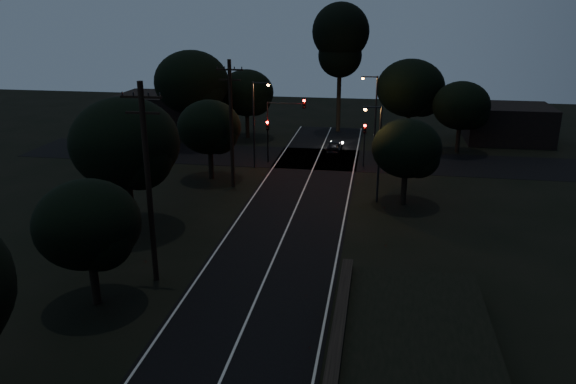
% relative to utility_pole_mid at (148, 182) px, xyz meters
% --- Properties ---
extents(road_surface, '(60.00, 70.00, 0.03)m').
position_rel_utility_pole_mid_xyz_m(road_surface, '(6.00, 16.12, -5.73)').
color(road_surface, black).
rests_on(road_surface, ground).
extents(utility_pole_mid, '(2.20, 0.30, 11.00)m').
position_rel_utility_pole_mid_xyz_m(utility_pole_mid, '(0.00, 0.00, 0.00)').
color(utility_pole_mid, black).
rests_on(utility_pole_mid, ground).
extents(utility_pole_far, '(2.20, 0.30, 10.50)m').
position_rel_utility_pole_mid_xyz_m(utility_pole_far, '(0.00, 17.00, -0.25)').
color(utility_pole_far, black).
rests_on(utility_pole_far, ground).
extents(tree_left_b, '(5.20, 5.20, 6.61)m').
position_rel_utility_pole_mid_xyz_m(tree_left_b, '(-1.82, -3.10, -1.46)').
color(tree_left_b, black).
rests_on(tree_left_b, ground).
extents(tree_left_c, '(7.14, 7.14, 9.02)m').
position_rel_utility_pole_mid_xyz_m(tree_left_c, '(-4.25, 6.86, 0.09)').
color(tree_left_c, black).
rests_on(tree_left_c, ground).
extents(tree_left_d, '(5.46, 5.46, 6.92)m').
position_rel_utility_pole_mid_xyz_m(tree_left_d, '(-2.31, 18.89, -1.26)').
color(tree_left_d, black).
rests_on(tree_left_d, ground).
extents(tree_far_nw, '(6.09, 6.09, 7.72)m').
position_rel_utility_pole_mid_xyz_m(tree_far_nw, '(-2.78, 34.88, -0.74)').
color(tree_far_nw, black).
rests_on(tree_far_nw, ground).
extents(tree_far_w, '(7.90, 7.90, 10.07)m').
position_rel_utility_pole_mid_xyz_m(tree_far_w, '(-7.72, 30.84, 0.81)').
color(tree_far_w, black).
rests_on(tree_far_w, ground).
extents(tree_far_ne, '(7.23, 7.23, 9.15)m').
position_rel_utility_pole_mid_xyz_m(tree_far_ne, '(15.26, 34.85, 0.18)').
color(tree_far_ne, black).
rests_on(tree_far_ne, ground).
extents(tree_far_e, '(5.75, 5.75, 7.29)m').
position_rel_utility_pole_mid_xyz_m(tree_far_e, '(20.20, 31.88, -1.01)').
color(tree_far_e, black).
rests_on(tree_far_e, ground).
extents(tree_right_a, '(5.19, 5.19, 6.60)m').
position_rel_utility_pole_mid_xyz_m(tree_right_a, '(14.18, 14.90, -1.46)').
color(tree_right_a, black).
rests_on(tree_right_a, ground).
extents(tall_pine, '(6.55, 6.55, 14.88)m').
position_rel_utility_pole_mid_xyz_m(tall_pine, '(7.00, 40.00, 4.99)').
color(tall_pine, black).
rests_on(tall_pine, ground).
extents(building_left, '(10.00, 8.00, 4.40)m').
position_rel_utility_pole_mid_xyz_m(building_left, '(-14.00, 37.00, -3.54)').
color(building_left, black).
rests_on(building_left, ground).
extents(building_right, '(9.00, 7.00, 4.00)m').
position_rel_utility_pole_mid_xyz_m(building_right, '(26.00, 38.00, -3.74)').
color(building_right, black).
rests_on(building_right, ground).
extents(signal_left, '(0.28, 0.35, 4.10)m').
position_rel_utility_pole_mid_xyz_m(signal_left, '(1.40, 24.99, -2.90)').
color(signal_left, black).
rests_on(signal_left, ground).
extents(signal_right, '(0.28, 0.35, 4.10)m').
position_rel_utility_pole_mid_xyz_m(signal_right, '(10.60, 24.99, -2.90)').
color(signal_right, black).
rests_on(signal_right, ground).
extents(signal_mast, '(3.70, 0.35, 6.25)m').
position_rel_utility_pole_mid_xyz_m(signal_mast, '(3.09, 24.99, -1.40)').
color(signal_mast, black).
rests_on(signal_mast, ground).
extents(streetlight_a, '(1.66, 0.26, 8.00)m').
position_rel_utility_pole_mid_xyz_m(streetlight_a, '(0.69, 23.00, -1.10)').
color(streetlight_a, black).
rests_on(streetlight_a, ground).
extents(streetlight_b, '(1.66, 0.26, 8.00)m').
position_rel_utility_pole_mid_xyz_m(streetlight_b, '(11.31, 29.00, -1.10)').
color(streetlight_b, black).
rests_on(streetlight_b, ground).
extents(streetlight_c, '(1.46, 0.26, 7.50)m').
position_rel_utility_pole_mid_xyz_m(streetlight_c, '(11.83, 15.00, -1.39)').
color(streetlight_c, black).
rests_on(streetlight_c, ground).
extents(car, '(1.62, 3.65, 1.22)m').
position_rel_utility_pole_mid_xyz_m(car, '(7.46, 29.96, -5.13)').
color(car, black).
rests_on(car, ground).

